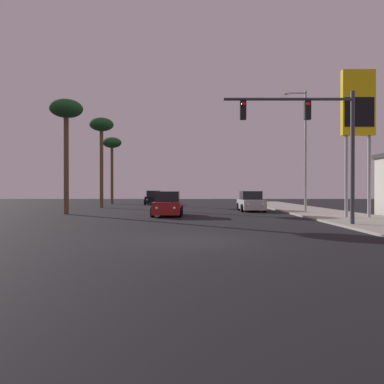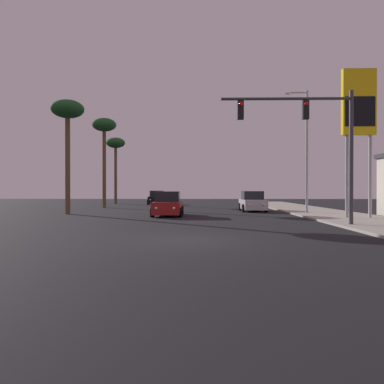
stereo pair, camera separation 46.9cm
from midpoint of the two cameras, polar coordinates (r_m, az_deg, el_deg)
ground_plane at (r=13.42m, az=0.86°, el=-7.33°), size 120.00×120.00×0.00m
sidewalk_right at (r=25.20m, az=23.14°, el=-3.63°), size 5.00×60.00×0.12m
car_silver at (r=31.66m, az=9.62°, el=-1.53°), size 2.04×4.32×1.68m
car_black at (r=46.25m, az=-5.06°, el=-0.94°), size 2.04×4.32×1.68m
car_red at (r=25.73m, az=-3.18°, el=-1.95°), size 2.04×4.31×1.68m
traffic_light_mast at (r=19.39m, az=18.83°, el=8.88°), size 6.41×0.36×6.50m
street_lamp at (r=29.09m, az=17.30°, el=6.89°), size 1.74×0.24×9.00m
gas_station_sign at (r=25.42m, az=24.56°, el=11.25°), size 2.00×0.42×9.00m
palm_tree_far at (r=48.74m, az=-11.30°, el=6.84°), size 2.40×2.40×8.43m
palm_tree_mid at (r=38.90m, az=-12.90°, el=9.21°), size 2.40×2.40×8.98m
palm_tree_near at (r=29.40m, az=-18.00°, el=11.08°), size 2.40×2.40×8.39m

